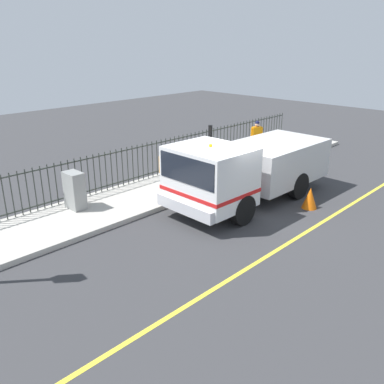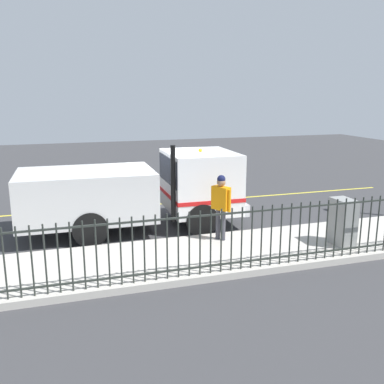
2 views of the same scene
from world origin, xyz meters
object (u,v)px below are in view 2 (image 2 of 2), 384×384
at_px(work_truck, 146,187).
at_px(worker_standing, 221,200).
at_px(utility_cabinet, 343,222).
at_px(traffic_cone, 101,205).

distance_m(work_truck, worker_standing, 2.62).
bearing_deg(work_truck, utility_cabinet, 54.11).
height_order(utility_cabinet, traffic_cone, utility_cabinet).
bearing_deg(traffic_cone, work_truck, 32.35).
relative_size(work_truck, worker_standing, 3.71).
height_order(worker_standing, traffic_cone, worker_standing).
bearing_deg(traffic_cone, worker_standing, 35.36).
height_order(work_truck, worker_standing, work_truck).
distance_m(worker_standing, traffic_cone, 4.96).
bearing_deg(utility_cabinet, worker_standing, -114.70).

